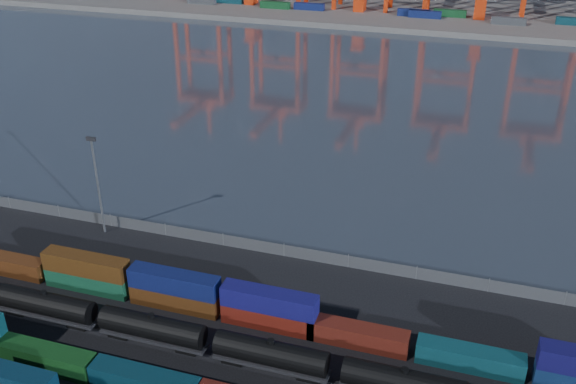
% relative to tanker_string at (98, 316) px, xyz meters
% --- Properties ---
extents(ground, '(700.00, 700.00, 0.00)m').
position_rel_tanker_string_xyz_m(ground, '(17.13, -4.24, -2.18)').
color(ground, black).
rests_on(ground, ground).
extents(harbor_water, '(700.00, 700.00, 0.00)m').
position_rel_tanker_string_xyz_m(harbor_water, '(17.13, 100.76, -2.17)').
color(harbor_water, '#2D3642').
rests_on(harbor_water, ground).
extents(far_quay, '(700.00, 70.00, 2.00)m').
position_rel_tanker_string_xyz_m(far_quay, '(17.13, 205.76, -1.18)').
color(far_quay, '#514F4C').
rests_on(far_quay, ground).
extents(container_row_mid, '(141.70, 2.64, 5.64)m').
position_rel_tanker_string_xyz_m(container_row_mid, '(4.68, -7.79, -0.52)').
color(container_row_mid, '#3F4144').
rests_on(container_row_mid, ground).
extents(container_row_north, '(141.11, 2.55, 5.44)m').
position_rel_tanker_string_xyz_m(container_row_north, '(16.05, 7.42, -0.04)').
color(container_row_north, '#0F134D').
rests_on(container_row_north, ground).
extents(tanker_string, '(122.65, 3.04, 4.35)m').
position_rel_tanker_string_xyz_m(tanker_string, '(0.00, 0.00, 0.00)').
color(tanker_string, black).
rests_on(tanker_string, ground).
extents(waterfront_fence, '(160.12, 0.12, 2.20)m').
position_rel_tanker_string_xyz_m(waterfront_fence, '(17.13, 23.76, -1.18)').
color(waterfront_fence, '#595B5E').
rests_on(waterfront_fence, ground).
extents(yard_light_mast, '(1.60, 0.40, 16.60)m').
position_rel_tanker_string_xyz_m(yard_light_mast, '(-12.87, 21.76, 7.12)').
color(yard_light_mast, slate).
rests_on(yard_light_mast, ground).
extents(quay_containers, '(172.58, 10.99, 2.60)m').
position_rel_tanker_string_xyz_m(quay_containers, '(6.13, 191.22, 1.12)').
color(quay_containers, navy).
rests_on(quay_containers, far_quay).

